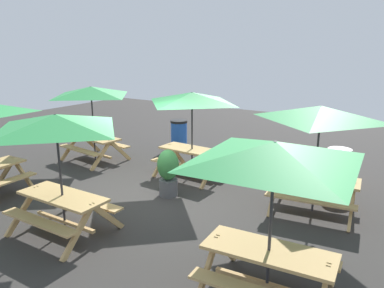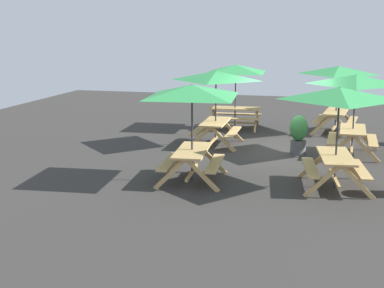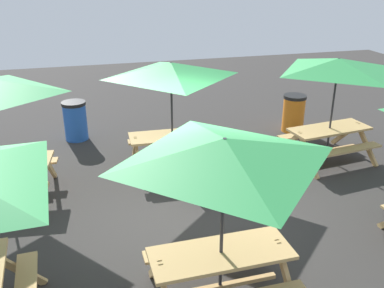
% 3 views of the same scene
% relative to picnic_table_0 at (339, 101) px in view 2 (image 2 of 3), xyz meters
% --- Properties ---
extents(ground_plane, '(25.85, 25.85, 0.00)m').
position_rel_picnic_table_0_xyz_m(ground_plane, '(3.48, 1.47, -1.99)').
color(ground_plane, '#33302D').
rests_on(ground_plane, ground).
extents(picnic_table_0, '(2.23, 2.23, 2.34)m').
position_rel_picnic_table_0_xyz_m(picnic_table_0, '(0.00, 0.00, 0.00)').
color(picnic_table_0, tan).
rests_on(picnic_table_0, ground).
extents(picnic_table_1, '(2.82, 2.82, 2.34)m').
position_rel_picnic_table_0_xyz_m(picnic_table_1, '(-0.26, 3.29, 0.00)').
color(picnic_table_1, tan).
rests_on(picnic_table_1, ground).
extents(picnic_table_2, '(2.07, 2.07, 2.34)m').
position_rel_picnic_table_0_xyz_m(picnic_table_2, '(3.44, -0.51, 0.00)').
color(picnic_table_2, tan).
rests_on(picnic_table_2, ground).
extents(picnic_table_3, '(2.23, 2.23, 2.34)m').
position_rel_picnic_table_0_xyz_m(picnic_table_3, '(6.76, -0.08, 0.00)').
color(picnic_table_3, tan).
rests_on(picnic_table_3, ground).
extents(picnic_table_4, '(2.03, 2.03, 2.34)m').
position_rel_picnic_table_0_xyz_m(picnic_table_4, '(3.72, 3.54, 0.00)').
color(picnic_table_4, tan).
rests_on(picnic_table_4, ground).
extents(picnic_table_5, '(2.83, 2.83, 2.34)m').
position_rel_picnic_table_0_xyz_m(picnic_table_5, '(6.65, 3.43, 0.00)').
color(picnic_table_5, tan).
rests_on(picnic_table_5, ground).
extents(potted_plant_0, '(0.51, 0.51, 1.14)m').
position_rel_picnic_table_0_xyz_m(potted_plant_0, '(3.14, 0.99, -1.38)').
color(potted_plant_0, '#59595B').
rests_on(potted_plant_0, ground).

